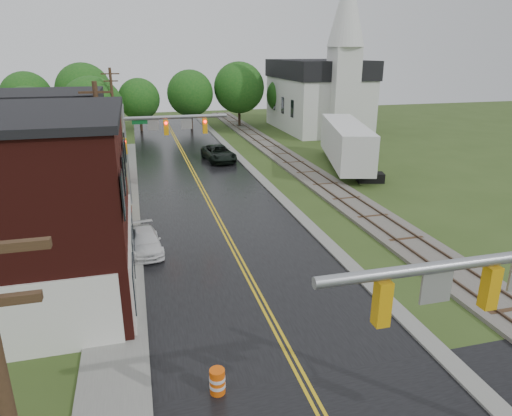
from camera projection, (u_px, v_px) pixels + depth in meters
name	position (u px, v px, depth m)	size (l,w,h in m)	color
main_road	(202.00, 188.00, 37.11)	(10.00, 90.00, 0.02)	black
curb_right	(251.00, 169.00, 42.98)	(0.80, 70.00, 0.12)	gray
sidewalk_left	(122.00, 215.00, 31.04)	(2.40, 50.00, 0.12)	gray
yellow_house	(41.00, 170.00, 29.75)	(8.00, 7.00, 6.40)	tan
darkred_building	(74.00, 155.00, 38.54)	(7.00, 6.00, 4.40)	#3F0F0C
church	(321.00, 88.00, 61.71)	(10.40, 18.40, 20.00)	silver
railroad	(297.00, 165.00, 44.05)	(3.20, 80.00, 0.30)	#59544C
traffic_signal_far	(156.00, 135.00, 31.90)	(7.34, 0.43, 7.20)	gray
utility_pole_b	(103.00, 157.00, 26.61)	(1.80, 0.28, 9.00)	#382616
utility_pole_c	(114.00, 111.00, 46.71)	(1.80, 0.28, 9.00)	#382616
tree_left_c	(32.00, 121.00, 41.33)	(6.00, 6.00, 7.65)	black
tree_left_e	(94.00, 109.00, 47.92)	(6.40, 6.40, 8.16)	black
suv_dark	(219.00, 153.00, 45.94)	(2.59, 5.61, 1.56)	black
pickup_white	(145.00, 241.00, 25.26)	(1.63, 4.01, 1.16)	white
semi_trailer	(346.00, 142.00, 42.64)	(6.58, 13.94, 4.21)	black
construction_barrel	(217.00, 382.00, 14.77)	(0.50, 0.50, 0.90)	#ED570A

